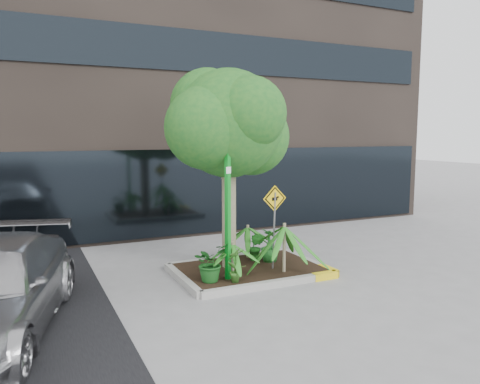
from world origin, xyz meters
name	(u,v)px	position (x,y,z in m)	size (l,w,h in m)	color
ground	(247,278)	(0.00, 0.00, 0.00)	(80.00, 80.00, 0.00)	gray
building	(158,15)	(0.50, 8.50, 7.50)	(18.00, 8.00, 15.00)	#2D2621
planter	(251,269)	(0.23, 0.27, 0.10)	(3.35, 2.36, 0.15)	#9E9E99
tree	(228,124)	(-0.19, 0.58, 3.38)	(3.09, 2.74, 4.63)	gray
palm_front	(284,226)	(0.72, -0.35, 1.16)	(1.22, 1.22, 1.36)	gray
palm_left	(233,244)	(-0.42, -0.14, 0.84)	(0.83, 0.83, 0.92)	gray
palm_back	(248,227)	(0.55, 1.09, 0.90)	(0.90, 0.90, 1.00)	gray
shrub_a	(210,262)	(-0.98, -0.27, 0.54)	(0.71, 0.71, 0.78)	#164E19
shrub_b	(270,245)	(0.85, 0.53, 0.54)	(0.44, 0.44, 0.78)	#206D26
shrub_c	(236,264)	(-0.54, -0.55, 0.52)	(0.39, 0.39, 0.74)	#30661F
shrub_d	(256,247)	(0.59, 0.72, 0.49)	(0.37, 0.37, 0.68)	#1D661E
street_sign_post	(228,193)	(-0.57, -0.22, 1.96)	(1.15, 0.89, 3.17)	#0D9020
cattle_sign	(274,213)	(0.63, -0.07, 1.43)	(0.58, 0.12, 1.89)	slate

